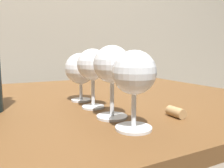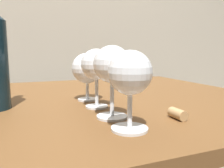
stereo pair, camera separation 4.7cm
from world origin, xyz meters
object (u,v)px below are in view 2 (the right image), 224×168
(wine_glass_merlot, at_px, (130,75))
(cork, at_px, (178,114))
(wine_glass_port, at_px, (112,67))
(wine_glass_amber, at_px, (96,66))
(wine_glass_cabernet, at_px, (87,69))

(wine_glass_merlot, bearing_deg, cork, 11.13)
(wine_glass_merlot, height_order, cork, wine_glass_merlot)
(wine_glass_port, height_order, wine_glass_amber, wine_glass_port)
(wine_glass_amber, distance_m, wine_glass_cabernet, 0.09)
(wine_glass_amber, height_order, cork, wine_glass_amber)
(wine_glass_cabernet, xyz_separation_m, cork, (0.13, -0.25, -0.08))
(wine_glass_amber, bearing_deg, wine_glass_cabernet, 89.71)
(wine_glass_port, distance_m, cork, 0.17)
(wine_glass_amber, xyz_separation_m, wine_glass_cabernet, (0.00, 0.09, -0.01))
(cork, bearing_deg, wine_glass_amber, 129.24)
(cork, bearing_deg, wine_glass_cabernet, 117.16)
(cork, bearing_deg, wine_glass_port, 154.80)
(wine_glass_cabernet, bearing_deg, cork, -62.84)
(wine_glass_merlot, xyz_separation_m, wine_glass_port, (-0.00, 0.08, 0.01))
(wine_glass_merlot, relative_size, cork, 3.44)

